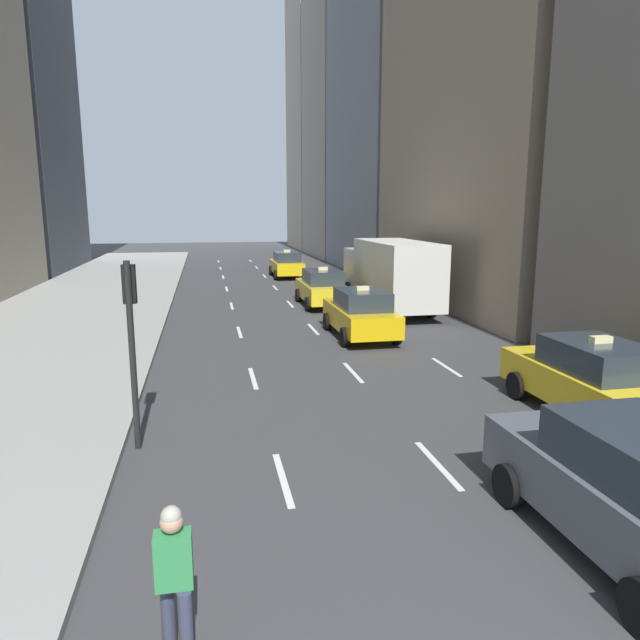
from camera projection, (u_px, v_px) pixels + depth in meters
sidewalk_left at (84, 306)px, 26.63m from camera, size 8.00×66.00×0.15m
lane_markings at (300, 315)px, 24.65m from camera, size 5.72×56.00×0.01m
building_row_right at (422, 4)px, 34.11m from camera, size 6.00×72.12×37.56m
taxi_lead at (591, 379)px, 12.41m from camera, size 2.02×4.40×1.87m
taxi_second at (361, 313)px, 20.24m from camera, size 2.02×4.40×1.87m
taxi_third at (287, 264)px, 38.14m from camera, size 2.02×4.40×1.87m
taxi_fourth at (322, 288)px, 26.83m from camera, size 2.02×4.40×1.87m
sedan_black_near at (634, 490)px, 7.41m from camera, size 2.02×4.56×1.81m
box_truck at (390, 272)px, 25.72m from camera, size 2.58×8.40×3.15m
skateboarder at (175, 580)px, 5.54m from camera, size 0.36×0.80×1.75m
traffic_light_pole at (131, 324)px, 10.58m from camera, size 0.24×0.42×3.60m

